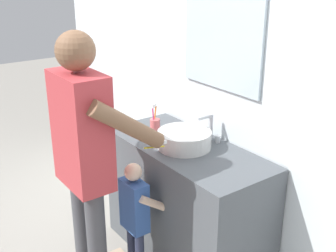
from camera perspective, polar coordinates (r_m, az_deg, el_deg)
name	(u,v)px	position (r m, az deg, el deg)	size (l,w,h in m)	color
back_wall	(226,64)	(2.84, 7.76, 8.19)	(4.40, 0.10, 2.70)	silver
vanity_cabinet	(186,203)	(2.99, 2.36, -10.18)	(1.22, 0.54, 0.85)	#4C5156
sink_basin	(184,139)	(2.76, 2.18, -1.74)	(0.35, 0.35, 0.11)	silver
faucet	(209,128)	(2.88, 5.51, -0.32)	(0.18, 0.14, 0.18)	#B7BABF
toothbrush_cup	(155,125)	(3.01, -1.74, 0.18)	(0.07, 0.07, 0.21)	#D86666
child_toddler	(136,212)	(2.75, -4.32, -11.33)	(0.26, 0.26, 0.84)	#2D334C
adult_parent	(85,147)	(2.48, -10.90, -2.74)	(0.51, 0.54, 1.65)	#47474C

